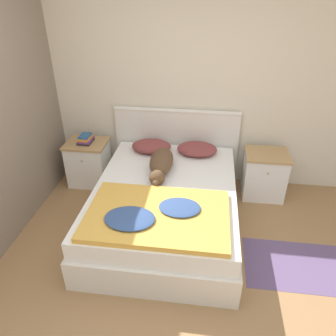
{
  "coord_description": "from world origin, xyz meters",
  "views": [
    {
      "loc": [
        0.41,
        -1.82,
        2.45
      ],
      "look_at": [
        0.01,
        1.23,
        0.63
      ],
      "focal_mm": 35.0,
      "sensor_mm": 36.0,
      "label": 1
    }
  ],
  "objects_px": {
    "nightstand_left": "(89,162)",
    "dog": "(161,163)",
    "nightstand_right": "(264,174)",
    "pillow_left": "(151,146)",
    "pillow_right": "(197,149)",
    "book_stack": "(86,139)",
    "bed": "(166,206)"
  },
  "relations": [
    {
      "from": "nightstand_right",
      "to": "pillow_left",
      "type": "bearing_deg",
      "value": 179.68
    },
    {
      "from": "book_stack",
      "to": "bed",
      "type": "bearing_deg",
      "value": -33.99
    },
    {
      "from": "pillow_left",
      "to": "book_stack",
      "type": "bearing_deg",
      "value": -179.47
    },
    {
      "from": "book_stack",
      "to": "pillow_left",
      "type": "bearing_deg",
      "value": 0.53
    },
    {
      "from": "pillow_right",
      "to": "dog",
      "type": "height_order",
      "value": "dog"
    },
    {
      "from": "nightstand_left",
      "to": "pillow_left",
      "type": "bearing_deg",
      "value": 0.53
    },
    {
      "from": "bed",
      "to": "pillow_left",
      "type": "distance_m",
      "value": 0.89
    },
    {
      "from": "nightstand_right",
      "to": "dog",
      "type": "relative_size",
      "value": 0.76
    },
    {
      "from": "nightstand_right",
      "to": "nightstand_left",
      "type": "bearing_deg",
      "value": 180.0
    },
    {
      "from": "bed",
      "to": "dog",
      "type": "relative_size",
      "value": 2.59
    },
    {
      "from": "book_stack",
      "to": "pillow_right",
      "type": "bearing_deg",
      "value": 0.32
    },
    {
      "from": "nightstand_left",
      "to": "pillow_left",
      "type": "xyz_separation_m",
      "value": [
        0.85,
        0.01,
        0.3
      ]
    },
    {
      "from": "bed",
      "to": "pillow_right",
      "type": "bearing_deg",
      "value": 69.72
    },
    {
      "from": "bed",
      "to": "book_stack",
      "type": "xyz_separation_m",
      "value": [
        -1.14,
        0.77,
        0.38
      ]
    },
    {
      "from": "pillow_left",
      "to": "dog",
      "type": "height_order",
      "value": "dog"
    },
    {
      "from": "bed",
      "to": "pillow_right",
      "type": "xyz_separation_m",
      "value": [
        0.29,
        0.77,
        0.33
      ]
    },
    {
      "from": "nightstand_right",
      "to": "book_stack",
      "type": "relative_size",
      "value": 2.59
    },
    {
      "from": "dog",
      "to": "bed",
      "type": "bearing_deg",
      "value": -72.99
    },
    {
      "from": "dog",
      "to": "book_stack",
      "type": "relative_size",
      "value": 3.39
    },
    {
      "from": "pillow_left",
      "to": "pillow_right",
      "type": "relative_size",
      "value": 1.0
    },
    {
      "from": "nightstand_right",
      "to": "pillow_left",
      "type": "height_order",
      "value": "pillow_left"
    },
    {
      "from": "bed",
      "to": "nightstand_left",
      "type": "height_order",
      "value": "nightstand_left"
    },
    {
      "from": "nightstand_right",
      "to": "pillow_right",
      "type": "height_order",
      "value": "pillow_right"
    },
    {
      "from": "pillow_right",
      "to": "nightstand_left",
      "type": "bearing_deg",
      "value": -179.68
    },
    {
      "from": "pillow_left",
      "to": "dog",
      "type": "xyz_separation_m",
      "value": [
        0.2,
        -0.48,
        0.04
      ]
    },
    {
      "from": "nightstand_left",
      "to": "nightstand_right",
      "type": "height_order",
      "value": "same"
    },
    {
      "from": "pillow_left",
      "to": "pillow_right",
      "type": "bearing_deg",
      "value": 0.0
    },
    {
      "from": "nightstand_left",
      "to": "book_stack",
      "type": "xyz_separation_m",
      "value": [
        0.0,
        0.0,
        0.34
      ]
    },
    {
      "from": "nightstand_left",
      "to": "dog",
      "type": "bearing_deg",
      "value": -24.29
    },
    {
      "from": "pillow_left",
      "to": "nightstand_right",
      "type": "bearing_deg",
      "value": -0.32
    },
    {
      "from": "bed",
      "to": "nightstand_right",
      "type": "relative_size",
      "value": 3.39
    },
    {
      "from": "nightstand_right",
      "to": "dog",
      "type": "bearing_deg",
      "value": -158.93
    }
  ]
}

